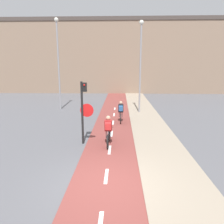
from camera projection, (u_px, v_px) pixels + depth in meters
The scene contains 9 objects.
ground_plane at pixel (105, 184), 7.38m from camera, with size 120.00×120.00×0.00m, color #5B5B60.
bike_lane at pixel (105, 184), 7.38m from camera, with size 2.45×60.00×0.02m.
sidewalk_strip at pixel (178, 185), 7.28m from camera, with size 2.40×60.00×0.05m.
building_row_background at pixel (117, 57), 32.34m from camera, with size 60.00×5.20×10.30m.
traffic_light_pole at pixel (84, 106), 10.80m from camera, with size 0.67×0.25×3.16m.
street_lamp_far at pixel (58, 56), 19.04m from camera, with size 0.36×0.36×7.88m.
street_lamp_sidewalk at pixel (141, 58), 17.56m from camera, with size 0.36×0.36×7.38m.
cyclist_near at pixel (108, 131), 10.82m from camera, with size 0.46×1.78×1.52m.
cyclist_far at pixel (121, 112), 15.27m from camera, with size 0.46×1.72×1.49m.
Camera 1 is at (0.47, -6.69, 3.93)m, focal length 35.00 mm.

